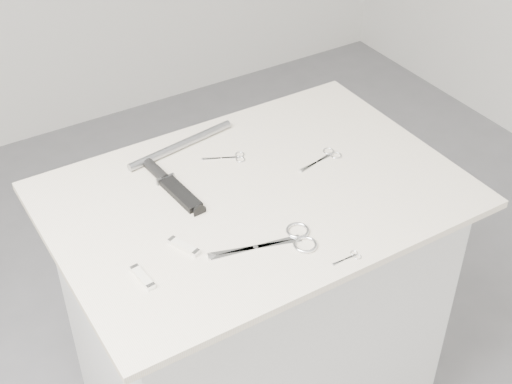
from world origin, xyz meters
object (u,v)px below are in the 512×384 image
plinth (256,322)px  embroidery_scissors_a (326,157)px  large_shears (285,241)px  pocket_knife_b (143,277)px  metal_rail (181,145)px  tiny_scissors (350,258)px  sheathed_knife (169,183)px  embroidery_scissors_b (232,158)px  pocket_knife_a (184,247)px

plinth → embroidery_scissors_a: bearing=7.3°
large_shears → pocket_knife_b: bearing=-176.0°
plinth → metal_rail: size_ratio=2.78×
plinth → metal_rail: metal_rail is taller
large_shears → metal_rail: 0.46m
tiny_scissors → sheathed_knife: bearing=117.4°
embroidery_scissors_b → metal_rail: metal_rail is taller
plinth → embroidery_scissors_a: (0.23, 0.03, 0.47)m
pocket_knife_a → pocket_knife_b: same height
large_shears → tiny_scissors: size_ratio=3.44×
embroidery_scissors_b → sheathed_knife: (-0.19, -0.02, 0.01)m
embroidery_scissors_b → sheathed_knife: sheathed_knife is taller
plinth → embroidery_scissors_b: embroidery_scissors_b is taller
pocket_knife_a → plinth: bearing=-91.2°
embroidery_scissors_b → metal_rail: bearing=155.7°
sheathed_knife → pocket_knife_a: (-0.07, -0.22, -0.00)m
sheathed_knife → pocket_knife_b: bearing=139.2°
embroidery_scissors_a → metal_rail: bearing=131.1°
pocket_knife_b → metal_rail: size_ratio=0.25×
plinth → pocket_knife_b: bearing=-160.0°
large_shears → embroidery_scissors_b: 0.35m
embroidery_scissors_b → tiny_scissors: 0.47m
sheathed_knife → metal_rail: 0.17m
plinth → large_shears: large_shears is taller
tiny_scissors → sheathed_knife: size_ratio=0.30×
pocket_knife_b → embroidery_scissors_b: bearing=-57.9°
metal_rail → sheathed_knife: bearing=-126.7°
metal_rail → tiny_scissors: bearing=-78.2°
sheathed_knife → plinth: bearing=-132.8°
embroidery_scissors_b → tiny_scissors: bearing=-60.6°
tiny_scissors → pocket_knife_b: bearing=157.7°
pocket_knife_a → pocket_knife_b: (-0.12, -0.04, 0.00)m
plinth → pocket_knife_b: 0.61m
large_shears → embroidery_scissors_a: (0.27, 0.22, -0.00)m
sheathed_knife → metal_rail: size_ratio=0.73×
pocket_knife_b → metal_rail: metal_rail is taller
plinth → pocket_knife_a: size_ratio=11.08×
plinth → metal_rail: bearing=104.7°
embroidery_scissors_a → metal_rail: size_ratio=0.42×
embroidery_scissors_a → sheathed_knife: 0.42m
large_shears → embroidery_scissors_b: (0.06, 0.35, -0.00)m
large_shears → embroidery_scissors_b: large_shears is taller
sheathed_knife → embroidery_scissors_a: bearing=-109.1°
embroidery_scissors_a → large_shears: bearing=-151.8°
pocket_knife_a → large_shears: bearing=-138.0°
large_shears → tiny_scissors: large_shears is taller
embroidery_scissors_b → pocket_knife_a: pocket_knife_a is taller
tiny_scissors → pocket_knife_b: size_ratio=0.89×
embroidery_scissors_b → pocket_knife_b: pocket_knife_b is taller
tiny_scissors → pocket_knife_a: bearing=144.4°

